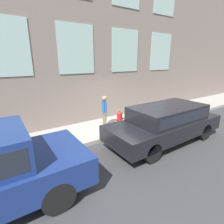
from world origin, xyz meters
TOP-DOWN VIEW (x-y plane):
  - ground_plane at (0.00, 0.00)m, footprint 80.00×80.00m
  - sidewalk at (1.11, 0.00)m, footprint 2.22×60.00m
  - building_facade at (2.37, -0.00)m, footprint 0.33×40.00m
  - fire_hydrant at (0.56, 0.14)m, footprint 0.33×0.45m
  - person at (1.01, 0.68)m, footprint 0.36×0.24m
  - parked_truck_charcoal_near at (-1.30, -0.79)m, footprint 1.88×4.96m

SIDE VIEW (x-z plane):
  - ground_plane at x=0.00m, z-range 0.00..0.00m
  - sidewalk at x=1.11m, z-range 0.00..0.16m
  - fire_hydrant at x=0.56m, z-range 0.17..0.98m
  - parked_truck_charcoal_near at x=-1.30m, z-range 0.12..1.61m
  - person at x=1.01m, z-range 0.31..1.82m
  - building_facade at x=2.37m, z-range 0.01..8.91m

